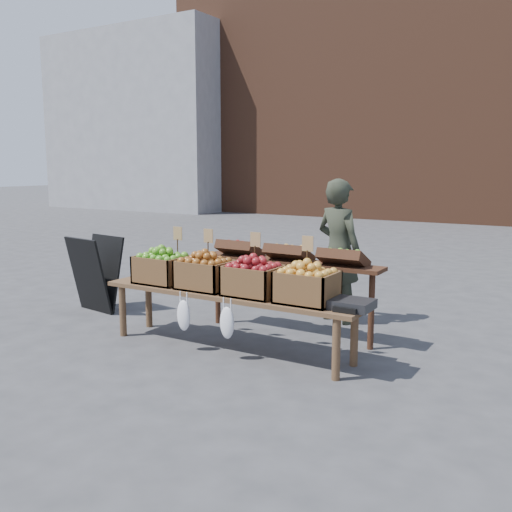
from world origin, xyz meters
The scene contains 11 objects.
ground centered at (0.00, 0.00, 0.00)m, with size 80.00×80.00×0.00m, color #424245.
grey_building centered at (-14.00, 13.00, 3.50)m, with size 8.00×3.00×7.00m, color gray.
vendor centered at (-0.10, 1.02, 0.81)m, with size 0.59×0.39×1.62m, color #2C3023.
chalkboard_sign centered at (-2.80, -0.08, 0.47)m, with size 0.61×0.34×0.93m, color black, non-canonical shape.
back_table centered at (-0.32, 0.24, 0.52)m, with size 2.10×0.44×1.04m, color #3B2013, non-canonical shape.
display_bench centered at (-0.58, -0.48, 0.28)m, with size 2.70×0.56×0.57m, color brown, non-canonical shape.
crate_golden_apples centered at (-1.41, -0.48, 0.71)m, with size 0.50×0.40×0.28m, color #41770F, non-canonical shape.
crate_russet_pears centered at (-0.86, -0.48, 0.71)m, with size 0.50×0.40×0.28m, color #9D6728, non-canonical shape.
crate_red_apples centered at (-0.31, -0.48, 0.71)m, with size 0.50×0.40×0.28m, color maroon, non-canonical shape.
crate_green_apples centered at (0.24, -0.48, 0.71)m, with size 0.50×0.40×0.28m, color gold, non-canonical shape.
weighing_scale centered at (0.67, -0.48, 0.61)m, with size 0.34×0.30×0.08m, color black.
Camera 1 is at (2.39, -4.88, 1.77)m, focal length 40.00 mm.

